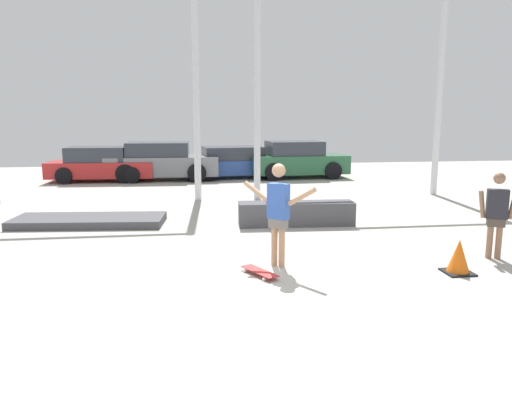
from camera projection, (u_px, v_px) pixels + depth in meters
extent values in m
plane|color=#B2ADA3|center=(264.00, 270.00, 8.26)|extent=(36.00, 36.00, 0.00)
cylinder|color=tan|center=(274.00, 242.00, 8.45)|extent=(0.11, 0.11, 0.82)
cylinder|color=tan|center=(282.00, 243.00, 8.37)|extent=(0.11, 0.11, 0.82)
cube|color=slate|center=(278.00, 223.00, 8.35)|extent=(0.33, 0.33, 0.18)
cube|color=#3359B2|center=(278.00, 201.00, 8.29)|extent=(0.37, 0.37, 0.59)
sphere|color=tan|center=(279.00, 170.00, 8.19)|extent=(0.23, 0.23, 0.23)
cylinder|color=tan|center=(256.00, 192.00, 8.52)|extent=(0.43, 0.41, 0.34)
cylinder|color=tan|center=(302.00, 197.00, 8.00)|extent=(0.43, 0.41, 0.34)
cube|color=red|center=(260.00, 271.00, 7.98)|extent=(0.55, 0.79, 0.01)
cylinder|color=silver|center=(275.00, 277.00, 7.83)|extent=(0.05, 0.06, 0.05)
cylinder|color=silver|center=(264.00, 279.00, 7.71)|extent=(0.05, 0.06, 0.05)
cylinder|color=silver|center=(255.00, 268.00, 8.26)|extent=(0.05, 0.06, 0.05)
cylinder|color=silver|center=(245.00, 271.00, 8.14)|extent=(0.05, 0.06, 0.05)
cube|color=#47474C|center=(296.00, 214.00, 11.60)|extent=(2.70, 0.74, 0.54)
cube|color=#47474C|center=(89.00, 221.00, 11.68)|extent=(3.55, 1.58, 0.18)
cylinder|color=silver|center=(196.00, 96.00, 14.57)|extent=(0.20, 0.20, 6.15)
cylinder|color=silver|center=(257.00, 96.00, 14.81)|extent=(0.20, 0.20, 6.15)
cylinder|color=silver|center=(439.00, 97.00, 15.59)|extent=(0.20, 0.20, 6.15)
cube|color=red|center=(103.00, 169.00, 19.36)|extent=(4.08, 1.86, 0.60)
cube|color=#2D333D|center=(97.00, 154.00, 19.24)|extent=(2.27, 1.64, 0.56)
cylinder|color=black|center=(138.00, 170.00, 20.29)|extent=(0.63, 0.25, 0.62)
cylinder|color=black|center=(132.00, 175.00, 18.70)|extent=(0.63, 0.25, 0.62)
cylinder|color=black|center=(76.00, 171.00, 20.08)|extent=(0.63, 0.25, 0.62)
cylinder|color=black|center=(64.00, 176.00, 18.48)|extent=(0.63, 0.25, 0.62)
cube|color=slate|center=(163.00, 165.00, 19.70)|extent=(4.38, 1.97, 0.74)
cube|color=#2D333D|center=(158.00, 149.00, 19.57)|extent=(2.44, 1.75, 0.55)
cylinder|color=black|center=(198.00, 168.00, 20.73)|extent=(0.73, 0.25, 0.72)
cylinder|color=black|center=(197.00, 173.00, 19.00)|extent=(0.73, 0.25, 0.72)
cylinder|color=black|center=(132.00, 169.00, 20.47)|extent=(0.73, 0.25, 0.72)
cylinder|color=black|center=(125.00, 174.00, 18.73)|extent=(0.73, 0.25, 0.72)
cube|color=#284793|center=(237.00, 166.00, 20.46)|extent=(4.50, 2.16, 0.57)
cube|color=#2D333D|center=(233.00, 153.00, 20.33)|extent=(2.53, 1.83, 0.52)
cylinder|color=black|center=(264.00, 167.00, 21.61)|extent=(0.65, 0.28, 0.63)
cylinder|color=black|center=(274.00, 171.00, 19.98)|extent=(0.65, 0.28, 0.63)
cylinder|color=black|center=(202.00, 168.00, 21.00)|extent=(0.65, 0.28, 0.63)
cylinder|color=black|center=(208.00, 173.00, 19.36)|extent=(0.65, 0.28, 0.63)
cube|color=#28603D|center=(298.00, 164.00, 20.43)|extent=(4.02, 1.96, 0.74)
cube|color=#2D333D|center=(294.00, 148.00, 20.28)|extent=(2.24, 1.72, 0.56)
cylinder|color=black|center=(320.00, 166.00, 21.52)|extent=(0.70, 0.26, 0.69)
cylinder|color=black|center=(333.00, 171.00, 19.87)|extent=(0.70, 0.26, 0.69)
cylinder|color=black|center=(264.00, 168.00, 21.06)|extent=(0.70, 0.26, 0.69)
cylinder|color=black|center=(274.00, 172.00, 19.41)|extent=(0.70, 0.26, 0.69)
cylinder|color=#8C664C|center=(499.00, 239.00, 8.85)|extent=(0.11, 0.11, 0.73)
cylinder|color=#8C664C|center=(490.00, 238.00, 8.89)|extent=(0.11, 0.11, 0.73)
cube|color=#4C4238|center=(496.00, 222.00, 8.82)|extent=(0.34, 0.27, 0.16)
cube|color=#26262D|center=(497.00, 204.00, 8.76)|extent=(0.39, 0.30, 0.53)
sphere|color=#8C664C|center=(500.00, 178.00, 8.68)|extent=(0.20, 0.20, 0.20)
cylinder|color=#8C664C|center=(482.00, 204.00, 8.83)|extent=(0.17, 0.13, 0.49)
cube|color=black|center=(458.00, 272.00, 8.09)|extent=(0.45, 0.45, 0.03)
cone|color=orange|center=(459.00, 256.00, 8.04)|extent=(0.36, 0.36, 0.53)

